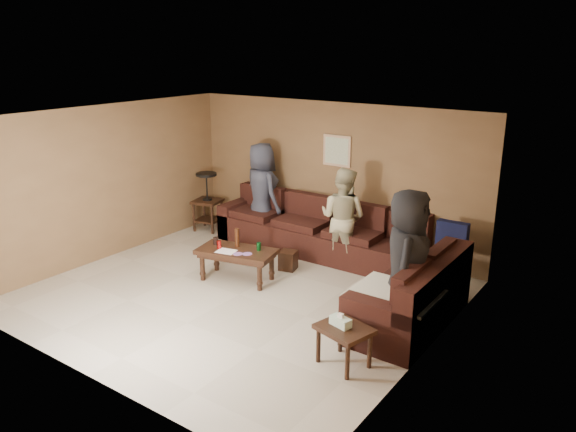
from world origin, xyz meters
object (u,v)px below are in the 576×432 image
Objects in this scene: person_left at (262,192)px; sectional_sofa at (343,254)px; person_middle at (343,218)px; person_right at (407,262)px; end_table_left at (207,200)px; side_table_right at (344,332)px; waste_bin at (288,260)px; coffee_table at (237,254)px.

sectional_sofa is at bearing -174.08° from person_left.
person_left is 1.10× the size of person_middle.
person_right reaches higher than sectional_sofa.
person_middle is at bearing -1.67° from end_table_left.
waste_bin is (-2.08, 1.89, -0.25)m from side_table_right.
coffee_table is 2.71m from side_table_right.
coffee_table is at bearing 52.92° from person_middle.
coffee_table is at bearing 155.79° from side_table_right.
coffee_table is at bearing -37.14° from end_table_left.
side_table_right is 0.37× the size of person_right.
end_table_left reaches higher than side_table_right.
coffee_table is 0.71× the size of person_left.
side_table_right is at bearing 161.29° from person_left.
waste_bin is 2.52m from person_right.
waste_bin is at bearing 137.73° from side_table_right.
person_right reaches higher than waste_bin.
person_middle is (-0.19, 0.29, 0.47)m from sectional_sofa.
person_left reaches higher than end_table_left.
sectional_sofa is at bearing -6.84° from end_table_left.
person_left reaches higher than person_middle.
person_middle is (-1.48, 2.53, 0.40)m from side_table_right.
sectional_sofa is 3.70× the size of coffee_table.
coffee_table is 4.19× the size of waste_bin.
end_table_left is at bearing 53.59° from person_right.
waste_bin is at bearing 44.90° from person_middle.
waste_bin is at bearing -17.01° from end_table_left.
person_right reaches higher than end_table_left.
coffee_table is at bearing 71.71° from person_right.
end_table_left is 1.21m from person_left.
person_right is (2.68, 0.02, 0.49)m from coffee_table.
waste_bin is 0.17× the size of person_right.
sectional_sofa reaches higher than coffee_table.
person_left is (-0.83, 1.69, 0.47)m from coffee_table.
sectional_sofa is 3.20m from end_table_left.
person_right is at bearing -36.33° from sectional_sofa.
sectional_sofa is 2.91× the size of person_middle.
person_middle is (1.82, -0.27, -0.08)m from person_left.
waste_bin is 0.17× the size of person_left.
sectional_sofa is 7.05× the size of side_table_right.
side_table_right is 1.26m from person_right.
sectional_sofa is 2.64× the size of person_left.
sectional_sofa is 2.58× the size of person_right.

